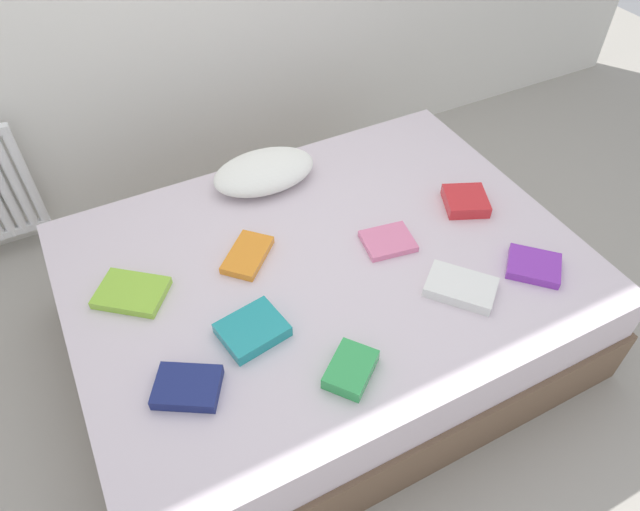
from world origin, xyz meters
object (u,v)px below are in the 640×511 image
Objects in this scene: bed at (325,301)px; textbook_purple at (534,266)px; textbook_lime at (132,293)px; textbook_red at (466,201)px; textbook_pink at (388,241)px; textbook_teal at (252,330)px; pillow at (264,171)px; textbook_navy at (187,387)px; textbook_orange at (248,255)px; textbook_green at (351,369)px; textbook_white at (461,287)px.

textbook_purple is (0.69, -0.41, 0.27)m from bed.
textbook_lime is 1.36× the size of textbook_red.
textbook_lime reaches higher than textbook_pink.
pillow is at bearing 54.07° from textbook_teal.
textbook_orange is at bearing 80.43° from textbook_navy.
textbook_purple is at bearing -65.65° from textbook_red.
pillow is 0.48m from textbook_orange.
textbook_green reaches higher than textbook_teal.
textbook_orange is at bearing -165.28° from textbook_purple.
pillow is 2.53× the size of textbook_green.
textbook_purple is at bearing 16.45° from textbook_lime.
bed is at bearing -177.76° from textbook_pink.
textbook_green reaches higher than bed.
pillow is 0.84m from textbook_teal.
textbook_purple is 0.78× the size of textbook_white.
textbook_teal is 1.17× the size of textbook_green.
textbook_pink is 0.57m from textbook_purple.
textbook_pink is 0.68m from textbook_teal.
textbook_pink is at bearing 157.54° from textbook_white.
textbook_lime is 1.33× the size of textbook_green.
textbook_navy is (-0.66, -0.31, 0.27)m from bed.
pillow is at bearing 13.76° from textbook_orange.
textbook_pink is 0.91× the size of textbook_teal.
textbook_purple is 0.42m from textbook_red.
textbook_red reaches higher than textbook_navy.
textbook_navy is at bearing -133.06° from textbook_white.
textbook_orange is at bearing -164.48° from textbook_red.
textbook_teal is (-0.37, -0.76, -0.04)m from pillow.
textbook_teal is (-0.66, -0.17, 0.01)m from textbook_pink.
textbook_orange is (-0.27, 0.15, 0.27)m from bed.
textbook_lime is (-0.72, 0.17, 0.27)m from bed.
pillow reaches higher than textbook_purple.
textbook_pink is 0.42m from textbook_red.
textbook_white is (0.39, -0.93, -0.04)m from pillow.
textbook_teal is 1.10m from textbook_red.
bed is 0.41m from textbook_orange.
textbook_orange is 0.93× the size of textbook_lime.
textbook_red is (0.95, -0.14, 0.01)m from textbook_orange.
textbook_teal reaches higher than textbook_white.
pillow is at bearing 124.80° from textbook_pink.
textbook_red is at bearing 135.72° from textbook_purple.
textbook_teal is at bearing 53.52° from textbook_navy.
textbook_purple is (0.96, -0.56, 0.00)m from textbook_orange.
textbook_navy is 1.14× the size of textbook_red.
textbook_orange is 0.45m from textbook_lime.
textbook_navy is at bearing 121.42° from textbook_green.
textbook_teal is at bearing -145.01° from textbook_red.
textbook_white is 0.55m from textbook_green.
textbook_white reaches higher than textbook_pink.
textbook_purple is (1.08, -0.21, -0.01)m from textbook_teal.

